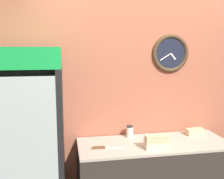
% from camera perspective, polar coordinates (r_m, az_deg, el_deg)
% --- Properties ---
extents(wall_back, '(5.20, 0.10, 2.70)m').
position_cam_1_polar(wall_back, '(3.09, 7.22, -1.11)').
color(wall_back, '#B7664C').
rests_on(wall_back, ground_plane).
extents(beverage_cooler, '(0.78, 0.72, 1.91)m').
position_cam_1_polar(beverage_cooler, '(2.71, -18.84, -9.74)').
color(beverage_cooler, black).
rests_on(beverage_cooler, ground_plane).
extents(sandwich_stack_bottom, '(0.23, 0.09, 0.07)m').
position_cam_1_polar(sandwich_stack_bottom, '(2.72, 9.59, -11.90)').
color(sandwich_stack_bottom, beige).
rests_on(sandwich_stack_bottom, prep_counter).
extents(sandwich_stack_middle, '(0.23, 0.09, 0.07)m').
position_cam_1_polar(sandwich_stack_middle, '(2.70, 9.63, -10.51)').
color(sandwich_stack_middle, beige).
rests_on(sandwich_stack_middle, sandwich_stack_bottom).
extents(sandwich_flat_left, '(0.24, 0.17, 0.07)m').
position_cam_1_polar(sandwich_flat_left, '(2.88, 10.20, -10.66)').
color(sandwich_flat_left, beige).
rests_on(sandwich_flat_left, prep_counter).
extents(sandwich_flat_right, '(0.21, 0.11, 0.07)m').
position_cam_1_polar(sandwich_flat_right, '(3.24, 17.57, -8.74)').
color(sandwich_flat_right, beige).
rests_on(sandwich_flat_right, prep_counter).
extents(chefs_knife, '(0.35, 0.05, 0.02)m').
position_cam_1_polar(chefs_knife, '(2.70, -1.63, -12.52)').
color(chefs_knife, silver).
rests_on(chefs_knife, prep_counter).
extents(condiment_jar, '(0.08, 0.08, 0.14)m').
position_cam_1_polar(condiment_jar, '(3.00, 3.89, -9.12)').
color(condiment_jar, silver).
rests_on(condiment_jar, prep_counter).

